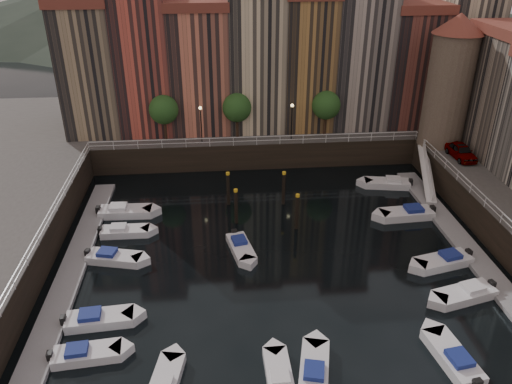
{
  "coord_description": "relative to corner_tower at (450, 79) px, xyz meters",
  "views": [
    {
      "loc": [
        -4.62,
        -34.8,
        23.74
      ],
      "look_at": [
        -1.15,
        4.0,
        3.43
      ],
      "focal_mm": 35.0,
      "sensor_mm": 36.0,
      "label": 1
    }
  ],
  "objects": [
    {
      "name": "ground",
      "position": [
        -20.0,
        -14.5,
        -10.19
      ],
      "size": [
        200.0,
        200.0,
        0.0
      ],
      "primitive_type": "plane",
      "color": "black",
      "rests_on": "ground"
    },
    {
      "name": "quay_far",
      "position": [
        -20.0,
        11.5,
        -8.69
      ],
      "size": [
        80.0,
        20.0,
        3.0
      ],
      "primitive_type": "cube",
      "color": "black",
      "rests_on": "ground"
    },
    {
      "name": "dock_left",
      "position": [
        -36.2,
        -15.5,
        -10.02
      ],
      "size": [
        2.0,
        28.0,
        0.35
      ],
      "primitive_type": "cube",
      "color": "gray",
      "rests_on": "ground"
    },
    {
      "name": "dock_right",
      "position": [
        -3.8,
        -15.5,
        -10.02
      ],
      "size": [
        2.0,
        28.0,
        0.35
      ],
      "primitive_type": "cube",
      "color": "gray",
      "rests_on": "ground"
    },
    {
      "name": "far_terrace",
      "position": [
        -16.69,
        9.0,
        0.76
      ],
      "size": [
        48.7,
        10.3,
        17.5
      ],
      "color": "#907A5B",
      "rests_on": "quay_far"
    },
    {
      "name": "corner_tower",
      "position": [
        0.0,
        0.0,
        0.0
      ],
      "size": [
        5.2,
        5.2,
        13.8
      ],
      "color": "#6B5B4C",
      "rests_on": "quay_right"
    },
    {
      "name": "promenade_trees",
      "position": [
        -21.33,
        3.7,
        -3.61
      ],
      "size": [
        21.2,
        3.2,
        5.2
      ],
      "color": "black",
      "rests_on": "quay_far"
    },
    {
      "name": "street_lamps",
      "position": [
        -21.0,
        2.7,
        -4.3
      ],
      "size": [
        10.36,
        0.36,
        4.18
      ],
      "color": "black",
      "rests_on": "quay_far"
    },
    {
      "name": "railings",
      "position": [
        -20.0,
        -9.62,
        -6.41
      ],
      "size": [
        36.08,
        34.04,
        0.52
      ],
      "color": "white",
      "rests_on": "ground"
    },
    {
      "name": "gangway",
      "position": [
        -2.9,
        -4.5,
        -8.28
      ],
      "size": [
        2.78,
        8.32,
        3.73
      ],
      "color": "white",
      "rests_on": "ground"
    },
    {
      "name": "mooring_pilings",
      "position": [
        -20.52,
        -8.56,
        -8.54
      ],
      "size": [
        6.27,
        5.39,
        3.78
      ],
      "color": "black",
      "rests_on": "ground"
    },
    {
      "name": "boat_left_0",
      "position": [
        -33.22,
        -25.5,
        -9.85
      ],
      "size": [
        4.54,
        2.0,
        1.03
      ],
      "rotation": [
        0.0,
        0.0,
        0.09
      ],
      "color": "silver",
      "rests_on": "ground"
    },
    {
      "name": "boat_left_1",
      "position": [
        -33.01,
        -22.36,
        -9.82
      ],
      "size": [
        4.86,
        2.09,
        1.1
      ],
      "rotation": [
        0.0,
        0.0,
        0.08
      ],
      "color": "silver",
      "rests_on": "ground"
    },
    {
      "name": "boat_left_2",
      "position": [
        -33.18,
        -15.05,
        -9.83
      ],
      "size": [
        4.79,
        2.69,
        1.07
      ],
      "rotation": [
        0.0,
        0.0,
        -0.24
      ],
      "color": "silver",
      "rests_on": "ground"
    },
    {
      "name": "boat_left_3",
      "position": [
        -32.9,
        -11.03,
        -9.85
      ],
      "size": [
        4.43,
        1.64,
        1.02
      ],
      "rotation": [
        0.0,
        0.0,
        -0.01
      ],
      "color": "silver",
      "rests_on": "ground"
    },
    {
      "name": "boat_left_4",
      "position": [
        -33.35,
        -7.56,
        -9.79
      ],
      "size": [
        5.19,
        2.05,
        1.18
      ],
      "rotation": [
        0.0,
        0.0,
        -0.04
      ],
      "color": "silver",
      "rests_on": "ground"
    },
    {
      "name": "boat_right_1",
      "position": [
        -6.83,
        -22.01,
        -9.81
      ],
      "size": [
        5.03,
        2.86,
        1.13
      ],
      "rotation": [
        0.0,
        0.0,
        3.39
      ],
      "color": "silver",
      "rests_on": "ground"
    },
    {
      "name": "boat_right_2",
      "position": [
        -6.67,
        -17.93,
        -9.81
      ],
      "size": [
        5.06,
        2.81,
        1.13
      ],
      "rotation": [
        0.0,
        0.0,
        3.37
      ],
      "color": "silver",
      "rests_on": "ground"
    },
    {
      "name": "boat_right_3",
      "position": [
        -6.9,
        -10.34,
        -9.79
      ],
      "size": [
        5.28,
        2.17,
        1.2
      ],
      "rotation": [
        0.0,
        0.0,
        3.2
      ],
      "color": "silver",
      "rests_on": "ground"
    },
    {
      "name": "boat_right_4",
      "position": [
        -6.64,
        -3.94,
        -9.81
      ],
      "size": [
        5.03,
        2.56,
        1.13
      ],
      "rotation": [
        0.0,
        0.0,
        2.96
      ],
      "color": "silver",
      "rests_on": "ground"
    },
    {
      "name": "boat_near_0",
      "position": [
        -28.11,
        -28.23,
        -9.86
      ],
      "size": [
        2.31,
        4.45,
        1.0
      ],
      "rotation": [
        0.0,
        0.0,
        1.38
      ],
      "color": "silver",
      "rests_on": "ground"
    },
    {
      "name": "boat_near_1",
      "position": [
        -21.37,
        -28.24,
        -9.87
      ],
      "size": [
        1.58,
        4.21,
        0.96
      ],
      "rotation": [
        0.0,
        0.0,
        1.58
      ],
      "color": "silver",
      "rests_on": "ground"
    },
    {
      "name": "boat_near_2",
      "position": [
        -19.21,
        -28.07,
        -9.83
      ],
      "size": [
        2.71,
        4.82,
        1.08
      ],
      "rotation": [
        0.0,
        0.0,
        1.33
      ],
      "color": "silver",
      "rests_on": "ground"
    },
    {
      "name": "boat_near_3",
      "position": [
        -10.44,
        -27.89,
        -9.81
      ],
      "size": [
        2.45,
        5.04,
        1.13
      ],
      "rotation": [
        0.0,
        0.0,
        1.72
      ],
      "color": "silver",
      "rests_on": "ground"
    },
    {
      "name": "car_a",
      "position": [
        0.52,
        -4.16,
        -6.44
      ],
      "size": [
        1.97,
        4.52,
        1.52
      ],
      "primitive_type": "imported",
      "rotation": [
        0.0,
        0.0,
        0.04
      ],
      "color": "gray",
      "rests_on": "quay_right"
    },
    {
      "name": "boat_extra_302",
      "position": [
        -22.8,
        -14.49,
        -9.85
      ],
      "size": [
        2.43,
        4.54,
        1.02
      ],
      "rotation": [
        0.0,
        0.0,
        4.92
      ],
      "color": "silver",
      "rests_on": "ground"
    }
  ]
}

